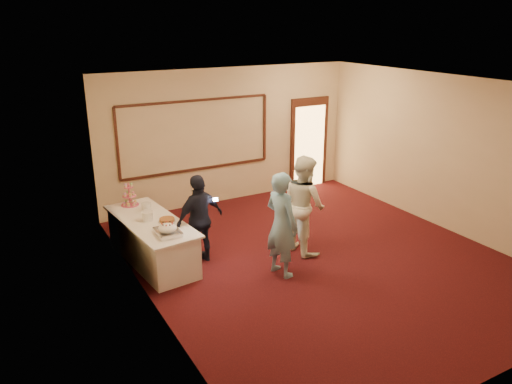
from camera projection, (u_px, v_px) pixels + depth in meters
floor at (319, 258)px, 8.74m from camera, size 7.00×7.00×0.00m
room_walls at (324, 146)px, 8.08m from camera, size 6.04×7.04×3.02m
wall_molding at (196, 136)px, 10.71m from camera, size 3.45×0.04×1.55m
doorway at (309, 143)px, 12.23m from camera, size 1.05×0.07×2.20m
buffet_table at (152, 241)px, 8.52m from camera, size 1.09×2.30×0.77m
pavlova_tray at (168, 230)px, 7.81m from camera, size 0.36×0.51×0.18m
cupcake_stand at (129, 196)px, 9.01m from camera, size 0.32×0.32×0.47m
plate_stack_a at (147, 216)px, 8.35m from camera, size 0.19×0.19×0.16m
plate_stack_b at (146, 207)px, 8.77m from camera, size 0.17×0.17×0.15m
tart at (167, 220)px, 8.31m from camera, size 0.29×0.29×0.06m
man at (282, 224)px, 7.94m from camera, size 0.54×0.71×1.74m
woman at (304, 204)px, 8.78m from camera, size 0.68×0.87×1.77m
guest at (200, 219)px, 8.39m from camera, size 0.98×0.58×1.56m
camera_flash at (215, 199)px, 8.28m from camera, size 0.07×0.04×0.05m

